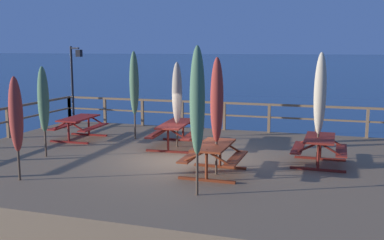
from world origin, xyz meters
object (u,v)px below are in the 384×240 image
object	(u,v)px
patio_umbrella_tall_mid_left	(134,84)
patio_umbrella_tall_front	(43,100)
picnic_table_front_right	(176,129)
patio_umbrella_tall_back_right	(320,94)
patio_umbrella_short_back	(217,101)
lamp_post_hooked	(75,73)
picnic_table_back_left	(79,123)
patio_umbrella_short_mid	(177,93)
patio_umbrella_tall_back_left	(16,115)
picnic_table_back_right	(320,145)
patio_umbrella_short_front	(197,102)
picnic_table_front_left	(214,153)

from	to	relation	value
patio_umbrella_tall_mid_left	patio_umbrella_tall_front	distance (m)	3.47
picnic_table_front_right	patio_umbrella_tall_front	xyz separation A→B (m)	(-3.12, -2.47, 1.10)
patio_umbrella_tall_back_right	patio_umbrella_short_back	bearing A→B (deg)	-144.34
patio_umbrella_tall_back_right	picnic_table_front_right	bearing A→B (deg)	166.52
picnic_table_front_right	lamp_post_hooked	distance (m)	6.20
picnic_table_back_left	lamp_post_hooked	size ratio (longest dim) A/B	0.56
patio_umbrella_tall_back_right	patio_umbrella_short_back	xyz separation A→B (m)	(-2.36, -1.69, -0.07)
patio_umbrella_short_mid	patio_umbrella_tall_back_right	bearing A→B (deg)	-12.81
picnic_table_back_left	patio_umbrella_tall_back_left	bearing A→B (deg)	-74.51
patio_umbrella_tall_back_right	picnic_table_back_left	bearing A→B (deg)	172.04
picnic_table_back_right	patio_umbrella_tall_back_right	world-z (taller)	patio_umbrella_tall_back_right
picnic_table_back_right	patio_umbrella_short_front	xyz separation A→B (m)	(-2.38, -3.43, 1.47)
patio_umbrella_tall_front	patio_umbrella_tall_back_left	bearing A→B (deg)	-68.94
patio_umbrella_short_mid	patio_umbrella_tall_front	bearing A→B (deg)	-143.07
patio_umbrella_tall_front	lamp_post_hooked	xyz separation A→B (m)	(-2.23, 5.17, 0.45)
picnic_table_back_right	patio_umbrella_short_back	distance (m)	3.23
patio_umbrella_tall_back_left	patio_umbrella_tall_back_right	bearing A→B (deg)	28.48
picnic_table_back_left	patio_umbrella_tall_mid_left	size ratio (longest dim) A/B	0.59
patio_umbrella_tall_back_right	lamp_post_hooked	world-z (taller)	lamp_post_hooked
picnic_table_front_right	patio_umbrella_tall_mid_left	size ratio (longest dim) A/B	0.74
patio_umbrella_short_front	patio_umbrella_short_back	bearing A→B (deg)	90.91
patio_umbrella_tall_front	lamp_post_hooked	bearing A→B (deg)	113.34
picnic_table_back_right	patio_umbrella_tall_mid_left	distance (m)	6.62
picnic_table_back_left	picnic_table_front_right	xyz separation A→B (m)	(3.58, -0.06, 0.01)
picnic_table_front_right	patio_umbrella_tall_back_left	bearing A→B (deg)	-115.82
patio_umbrella_short_mid	patio_umbrella_tall_back_left	world-z (taller)	patio_umbrella_short_mid
picnic_table_front_right	picnic_table_back_right	world-z (taller)	same
patio_umbrella_tall_front	lamp_post_hooked	world-z (taller)	lamp_post_hooked
picnic_table_back_right	lamp_post_hooked	distance (m)	10.62
picnic_table_front_right	patio_umbrella_short_mid	bearing A→B (deg)	-46.09
patio_umbrella_tall_back_left	picnic_table_front_right	bearing A→B (deg)	64.18
picnic_table_back_right	lamp_post_hooked	bearing A→B (deg)	159.21
patio_umbrella_tall_back_right	patio_umbrella_short_front	bearing A→B (deg)	-124.49
picnic_table_back_right	patio_umbrella_short_front	world-z (taller)	patio_umbrella_short_front
picnic_table_front_left	patio_umbrella_short_mid	bearing A→B (deg)	125.65
picnic_table_back_left	patio_umbrella_short_front	xyz separation A→B (m)	(5.68, -4.51, 1.47)
patio_umbrella_short_back	patio_umbrella_short_front	distance (m)	1.71
picnic_table_back_left	picnic_table_front_left	size ratio (longest dim) A/B	1.07
picnic_table_back_left	picnic_table_front_left	xyz separation A→B (m)	(5.58, -2.82, -0.00)
patio_umbrella_tall_front	patio_umbrella_tall_back_right	bearing A→B (deg)	10.58
patio_umbrella_tall_back_right	patio_umbrella_short_front	distance (m)	4.11
picnic_table_back_right	patio_umbrella_short_mid	world-z (taller)	patio_umbrella_short_mid
patio_umbrella_short_mid	patio_umbrella_short_front	xyz separation A→B (m)	(2.02, -4.38, 0.30)
patio_umbrella_tall_back_right	picnic_table_back_right	bearing A→B (deg)	36.49
picnic_table_front_right	patio_umbrella_short_back	bearing A→B (deg)	-53.11
patio_umbrella_tall_mid_left	patio_umbrella_tall_back_left	size ratio (longest dim) A/B	1.22
patio_umbrella_short_mid	picnic_table_front_left	bearing A→B (deg)	-54.35
picnic_table_back_left	picnic_table_back_right	size ratio (longest dim) A/B	1.11
picnic_table_front_left	patio_umbrella_short_back	size ratio (longest dim) A/B	0.57
picnic_table_back_left	patio_umbrella_short_front	world-z (taller)	patio_umbrella_short_front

